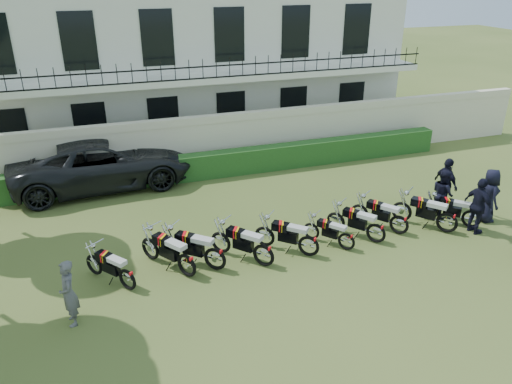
{
  "coord_description": "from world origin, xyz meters",
  "views": [
    {
      "loc": [
        -4.43,
        -10.89,
        7.73
      ],
      "look_at": [
        0.19,
        2.7,
        1.21
      ],
      "focal_mm": 35.0,
      "sensor_mm": 36.0,
      "label": 1
    }
  ],
  "objects_px": {
    "motorcycle_4": "(309,241)",
    "motorcycle_8": "(448,218)",
    "motorcycle_7": "(400,220)",
    "suv": "(102,163)",
    "motorcycle_1": "(186,260)",
    "inspector": "(69,293)",
    "motorcycle_0": "(127,275)",
    "officer_2": "(479,206)",
    "officer_5": "(446,184)",
    "motorcycle_2": "(215,254)",
    "officer_3": "(489,195)",
    "motorcycle_9": "(472,215)",
    "motorcycle_5": "(347,238)",
    "motorcycle_3": "(264,250)",
    "motorcycle_6": "(376,229)",
    "officer_4": "(443,193)"
  },
  "relations": [
    {
      "from": "motorcycle_9",
      "to": "suv",
      "type": "bearing_deg",
      "value": 100.68
    },
    {
      "from": "suv",
      "to": "officer_5",
      "type": "height_order",
      "value": "suv"
    },
    {
      "from": "motorcycle_3",
      "to": "motorcycle_0",
      "type": "bearing_deg",
      "value": 137.61
    },
    {
      "from": "motorcycle_5",
      "to": "motorcycle_6",
      "type": "relative_size",
      "value": 0.85
    },
    {
      "from": "motorcycle_9",
      "to": "officer_2",
      "type": "xyz_separation_m",
      "value": [
        -0.1,
        -0.28,
        0.45
      ]
    },
    {
      "from": "officer_2",
      "to": "motorcycle_8",
      "type": "bearing_deg",
      "value": 67.85
    },
    {
      "from": "motorcycle_4",
      "to": "motorcycle_9",
      "type": "height_order",
      "value": "motorcycle_4"
    },
    {
      "from": "motorcycle_2",
      "to": "motorcycle_5",
      "type": "height_order",
      "value": "motorcycle_2"
    },
    {
      "from": "motorcycle_4",
      "to": "suv",
      "type": "xyz_separation_m",
      "value": [
        -5.28,
        7.26,
        0.42
      ]
    },
    {
      "from": "motorcycle_2",
      "to": "inspector",
      "type": "bearing_deg",
      "value": 147.54
    },
    {
      "from": "motorcycle_0",
      "to": "motorcycle_2",
      "type": "xyz_separation_m",
      "value": [
        2.39,
        0.17,
        0.06
      ]
    },
    {
      "from": "suv",
      "to": "officer_2",
      "type": "bearing_deg",
      "value": -128.66
    },
    {
      "from": "motorcycle_6",
      "to": "suv",
      "type": "xyz_separation_m",
      "value": [
        -7.54,
        7.21,
        0.43
      ]
    },
    {
      "from": "motorcycle_7",
      "to": "officer_4",
      "type": "bearing_deg",
      "value": -16.68
    },
    {
      "from": "motorcycle_7",
      "to": "motorcycle_5",
      "type": "bearing_deg",
      "value": 154.29
    },
    {
      "from": "motorcycle_4",
      "to": "motorcycle_8",
      "type": "height_order",
      "value": "motorcycle_8"
    },
    {
      "from": "officer_2",
      "to": "officer_5",
      "type": "relative_size",
      "value": 1.0
    },
    {
      "from": "motorcycle_6",
      "to": "motorcycle_8",
      "type": "bearing_deg",
      "value": -40.43
    },
    {
      "from": "motorcycle_2",
      "to": "officer_2",
      "type": "relative_size",
      "value": 0.9
    },
    {
      "from": "motorcycle_7",
      "to": "inspector",
      "type": "xyz_separation_m",
      "value": [
        -9.72,
        -1.2,
        0.34
      ]
    },
    {
      "from": "motorcycle_1",
      "to": "motorcycle_8",
      "type": "relative_size",
      "value": 1.06
    },
    {
      "from": "suv",
      "to": "inspector",
      "type": "distance_m",
      "value": 8.26
    },
    {
      "from": "officer_3",
      "to": "officer_5",
      "type": "bearing_deg",
      "value": 47.36
    },
    {
      "from": "suv",
      "to": "motorcycle_8",
      "type": "bearing_deg",
      "value": -130.01
    },
    {
      "from": "motorcycle_4",
      "to": "motorcycle_7",
      "type": "bearing_deg",
      "value": -41.8
    },
    {
      "from": "motorcycle_0",
      "to": "motorcycle_7",
      "type": "bearing_deg",
      "value": -35.64
    },
    {
      "from": "suv",
      "to": "motorcycle_1",
      "type": "bearing_deg",
      "value": -169.93
    },
    {
      "from": "motorcycle_5",
      "to": "officer_2",
      "type": "height_order",
      "value": "officer_2"
    },
    {
      "from": "motorcycle_2",
      "to": "inspector",
      "type": "xyz_separation_m",
      "value": [
        -3.75,
        -1.08,
        0.3
      ]
    },
    {
      "from": "motorcycle_7",
      "to": "officer_3",
      "type": "bearing_deg",
      "value": -36.41
    },
    {
      "from": "motorcycle_4",
      "to": "motorcycle_8",
      "type": "distance_m",
      "value": 4.7
    },
    {
      "from": "motorcycle_5",
      "to": "officer_2",
      "type": "bearing_deg",
      "value": -42.23
    },
    {
      "from": "motorcycle_0",
      "to": "suv",
      "type": "bearing_deg",
      "value": 53.56
    },
    {
      "from": "officer_2",
      "to": "inspector",
      "type": "bearing_deg",
      "value": 86.77
    },
    {
      "from": "motorcycle_0",
      "to": "officer_2",
      "type": "xyz_separation_m",
      "value": [
        10.7,
        -0.37,
        0.45
      ]
    },
    {
      "from": "motorcycle_6",
      "to": "officer_5",
      "type": "distance_m",
      "value": 3.76
    },
    {
      "from": "inspector",
      "to": "suv",
      "type": "bearing_deg",
      "value": 165.22
    },
    {
      "from": "motorcycle_3",
      "to": "suv",
      "type": "height_order",
      "value": "suv"
    },
    {
      "from": "motorcycle_5",
      "to": "officer_5",
      "type": "distance_m",
      "value": 4.78
    },
    {
      "from": "motorcycle_3",
      "to": "suv",
      "type": "distance_m",
      "value": 8.31
    },
    {
      "from": "motorcycle_0",
      "to": "motorcycle_4",
      "type": "relative_size",
      "value": 0.99
    },
    {
      "from": "officer_2",
      "to": "officer_3",
      "type": "distance_m",
      "value": 1.1
    },
    {
      "from": "motorcycle_0",
      "to": "officer_2",
      "type": "height_order",
      "value": "officer_2"
    },
    {
      "from": "motorcycle_5",
      "to": "officer_3",
      "type": "relative_size",
      "value": 0.77
    },
    {
      "from": "motorcycle_9",
      "to": "suv",
      "type": "height_order",
      "value": "suv"
    },
    {
      "from": "motorcycle_4",
      "to": "motorcycle_7",
      "type": "distance_m",
      "value": 3.24
    },
    {
      "from": "officer_3",
      "to": "motorcycle_4",
      "type": "bearing_deg",
      "value": 106.7
    },
    {
      "from": "motorcycle_5",
      "to": "motorcycle_8",
      "type": "distance_m",
      "value": 3.5
    },
    {
      "from": "motorcycle_0",
      "to": "motorcycle_6",
      "type": "xyz_separation_m",
      "value": [
        7.38,
        0.05,
        0.02
      ]
    },
    {
      "from": "motorcycle_0",
      "to": "motorcycle_1",
      "type": "height_order",
      "value": "motorcycle_1"
    }
  ]
}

